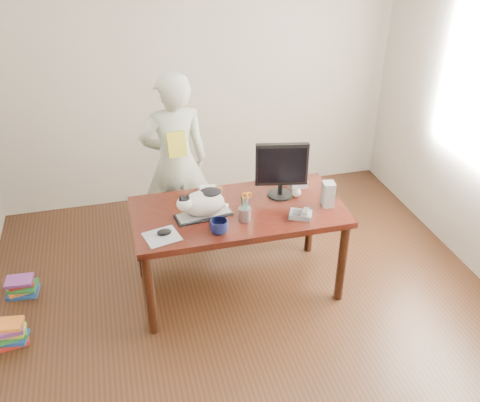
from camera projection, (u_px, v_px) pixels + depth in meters
name	position (u px, v px, depth m)	size (l,w,h in m)	color
room	(263.00, 175.00, 3.24)	(4.50, 4.50, 4.50)	black
desk	(236.00, 220.00, 4.19)	(1.60, 0.80, 0.75)	black
keyboard	(204.00, 215.00, 3.95)	(0.44, 0.22, 0.03)	black
cat	(202.00, 203.00, 3.89)	(0.41, 0.25, 0.23)	white
monitor	(282.00, 168.00, 4.08)	(0.40, 0.23, 0.46)	black
pen_cup	(245.00, 213.00, 3.88)	(0.10, 0.09, 0.23)	gray
mousepad	(162.00, 237.00, 3.73)	(0.27, 0.26, 0.01)	#A1A4AC
mouse	(164.00, 232.00, 3.74)	(0.12, 0.09, 0.04)	black
coffee_mug	(219.00, 227.00, 3.74)	(0.14, 0.14, 0.11)	#0C0F33
phone	(301.00, 214.00, 3.94)	(0.19, 0.18, 0.07)	slate
speaker	(328.00, 194.00, 4.05)	(0.10, 0.11, 0.20)	#98989B
baseball	(297.00, 193.00, 4.19)	(0.07, 0.07, 0.07)	silver
book_stack	(209.00, 192.00, 4.20)	(0.23, 0.20, 0.07)	#4F151A
calculator	(295.00, 181.00, 4.37)	(0.17, 0.21, 0.06)	slate
person	(175.00, 162.00, 4.61)	(0.59, 0.38, 1.61)	white
held_book	(177.00, 144.00, 4.34)	(0.16, 0.10, 0.21)	gold
book_pile_a	(10.00, 333.00, 3.84)	(0.27, 0.22, 0.18)	red
book_pile_b	(22.00, 287.00, 4.31)	(0.26, 0.20, 0.15)	navy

